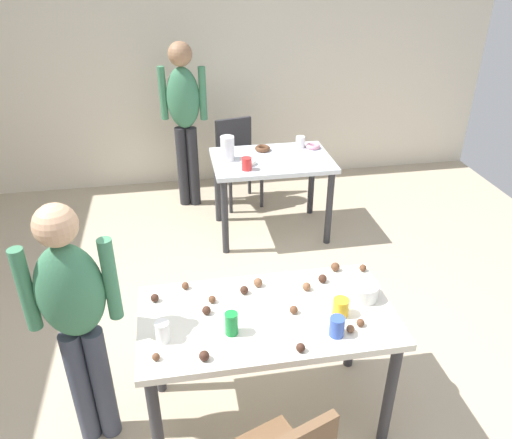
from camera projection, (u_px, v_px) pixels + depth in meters
The scene contains 35 objects.
ground_plane at pixel (253, 385), 3.15m from camera, with size 6.40×6.40×0.00m, color tan.
wall_back at pixel (202, 65), 5.26m from camera, with size 6.40×0.10×2.60m, color beige.
dining_table_near at pixel (267, 329), 2.65m from camera, with size 1.33×0.70×0.75m.
dining_table_far at pixel (272, 170), 4.51m from camera, with size 1.06×0.71×0.75m.
chair_far_table at pixel (237, 157), 5.15m from camera, with size 0.48×0.48×0.87m.
person_girl_near at pixel (75, 313), 2.43m from camera, with size 0.45×0.21×1.46m.
person_adult_far at pixel (184, 111), 4.83m from camera, with size 0.45×0.26×1.65m.
mixing_bowl at pixel (363, 291), 2.70m from camera, with size 0.17×0.17×0.09m, color white.
soda_can at pixel (231, 323), 2.45m from camera, with size 0.07×0.07×0.12m, color #198438.
fork_near at pixel (274, 334), 2.47m from camera, with size 0.17×0.02×0.01m, color silver.
cup_near_0 at pixel (341, 307), 2.58m from camera, with size 0.08×0.08×0.10m, color yellow.
cup_near_1 at pixel (162, 332), 2.41m from camera, with size 0.07×0.07×0.11m, color white.
cup_near_2 at pixel (337, 327), 2.44m from camera, with size 0.07×0.07×0.10m, color #3351B2.
cake_ball_0 at pixel (335, 267), 2.93m from camera, with size 0.05×0.05×0.05m, color brown.
cake_ball_1 at pixel (363, 268), 2.93m from camera, with size 0.04×0.04×0.04m, color brown.
cake_ball_2 at pixel (206, 310), 2.59m from camera, with size 0.05×0.05×0.05m, color #3D2319.
cake_ball_3 at pixel (360, 323), 2.51m from camera, with size 0.04×0.04×0.04m, color brown.
cake_ball_4 at pixel (258, 282), 2.80m from camera, with size 0.05×0.05×0.05m, color brown.
cake_ball_5 at pixel (185, 286), 2.78m from camera, with size 0.04×0.04×0.04m, color brown.
cake_ball_6 at pixel (156, 357), 2.31m from camera, with size 0.04×0.04×0.04m, color brown.
cake_ball_7 at pixel (294, 310), 2.60m from camera, with size 0.04×0.04×0.04m, color brown.
cake_ball_8 at pixel (306, 286), 2.77m from camera, with size 0.05×0.05×0.05m, color brown.
cake_ball_9 at pixel (155, 298), 2.68m from camera, with size 0.04×0.04×0.04m, color #3D2319.
cake_ball_10 at pixel (212, 299), 2.68m from camera, with size 0.04×0.04×0.04m, color brown.
cake_ball_11 at pixel (322, 278), 2.84m from camera, with size 0.05×0.05×0.05m, color #3D2319.
cake_ball_12 at pixel (204, 356), 2.31m from camera, with size 0.05×0.05×0.05m, color #3D2319.
cake_ball_13 at pixel (301, 348), 2.36m from camera, with size 0.04×0.04×0.04m, color #3D2319.
cake_ball_14 at pixel (244, 290), 2.74m from camera, with size 0.05×0.05×0.05m, color #3D2319.
cake_ball_15 at pixel (350, 329), 2.47m from camera, with size 0.04×0.04×0.04m, color brown.
pitcher_far at pixel (227, 148), 4.37m from camera, with size 0.12×0.12×0.21m, color white.
cup_far_0 at pixel (247, 164), 4.20m from camera, with size 0.09×0.09×0.11m, color red.
cup_far_1 at pixel (300, 142), 4.66m from camera, with size 0.08×0.08×0.10m, color white.
donut_far_0 at pixel (313, 146), 4.66m from camera, with size 0.13×0.13×0.04m, color pink.
donut_far_1 at pixel (248, 162), 4.32m from camera, with size 0.14×0.14×0.04m, color white.
donut_far_2 at pixel (263, 148), 4.60m from camera, with size 0.14×0.14×0.04m, color brown.
Camera 1 is at (-0.37, -2.21, 2.45)m, focal length 35.11 mm.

